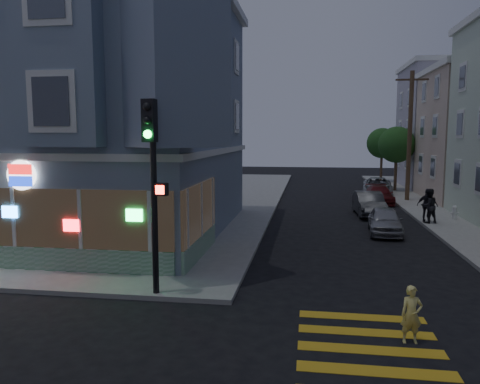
% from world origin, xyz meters
% --- Properties ---
extents(ground, '(120.00, 120.00, 0.00)m').
position_xyz_m(ground, '(0.00, 0.00, 0.00)').
color(ground, black).
rests_on(ground, ground).
extents(sidewalk_nw, '(33.00, 42.00, 0.15)m').
position_xyz_m(sidewalk_nw, '(-13.50, 23.00, 0.07)').
color(sidewalk_nw, gray).
rests_on(sidewalk_nw, ground).
extents(corner_building, '(14.60, 14.60, 11.40)m').
position_xyz_m(corner_building, '(-6.00, 10.98, 5.82)').
color(corner_building, gray).
rests_on(corner_building, sidewalk_nw).
extents(row_house_d, '(12.00, 8.60, 10.50)m').
position_xyz_m(row_house_d, '(19.50, 34.00, 5.40)').
color(row_house_d, '#A19AAA').
rests_on(row_house_d, sidewalk_ne).
extents(utility_pole, '(2.20, 0.30, 9.00)m').
position_xyz_m(utility_pole, '(12.00, 24.00, 4.80)').
color(utility_pole, '#4C3826').
rests_on(utility_pole, sidewalk_ne).
extents(street_tree_near, '(3.00, 3.00, 5.30)m').
position_xyz_m(street_tree_near, '(12.20, 30.00, 3.94)').
color(street_tree_near, '#4C3826').
rests_on(street_tree_near, sidewalk_ne).
extents(street_tree_far, '(3.00, 3.00, 5.30)m').
position_xyz_m(street_tree_far, '(12.20, 38.00, 3.94)').
color(street_tree_far, '#4C3826').
rests_on(street_tree_far, sidewalk_ne).
extents(running_child, '(0.51, 0.36, 1.33)m').
position_xyz_m(running_child, '(7.45, 0.28, 0.67)').
color(running_child, '#ECE179').
rests_on(running_child, ground).
extents(pedestrian_a, '(1.06, 0.95, 1.81)m').
position_xyz_m(pedestrian_a, '(11.30, 14.94, 1.05)').
color(pedestrian_a, black).
rests_on(pedestrian_a, sidewalk_ne).
extents(pedestrian_b, '(1.12, 0.78, 1.77)m').
position_xyz_m(pedestrian_b, '(11.30, 15.27, 1.03)').
color(pedestrian_b, '#232229').
rests_on(pedestrian_b, sidewalk_ne).
extents(parked_car_a, '(1.80, 3.87, 1.28)m').
position_xyz_m(parked_car_a, '(8.73, 12.53, 0.64)').
color(parked_car_a, '#94969B').
rests_on(parked_car_a, ground).
extents(parked_car_b, '(1.69, 4.31, 1.40)m').
position_xyz_m(parked_car_b, '(8.60, 17.73, 0.70)').
color(parked_car_b, '#333437').
rests_on(parked_car_b, ground).
extents(parked_car_c, '(1.72, 4.19, 1.22)m').
position_xyz_m(parked_car_c, '(9.92, 22.93, 0.61)').
color(parked_car_c, '#5D1518').
rests_on(parked_car_c, ground).
extents(parked_car_d, '(2.77, 5.06, 1.35)m').
position_xyz_m(parked_car_d, '(10.51, 28.13, 0.67)').
color(parked_car_d, '#9CA2A6').
rests_on(parked_car_d, ground).
extents(traffic_signal, '(0.66, 0.63, 5.58)m').
position_xyz_m(traffic_signal, '(0.74, 2.16, 3.92)').
color(traffic_signal, black).
rests_on(traffic_signal, sidewalk_nw).
extents(fire_hydrant, '(0.44, 0.25, 0.76)m').
position_xyz_m(fire_hydrant, '(13.00, 16.34, 0.55)').
color(fire_hydrant, silver).
rests_on(fire_hydrant, sidewalk_ne).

